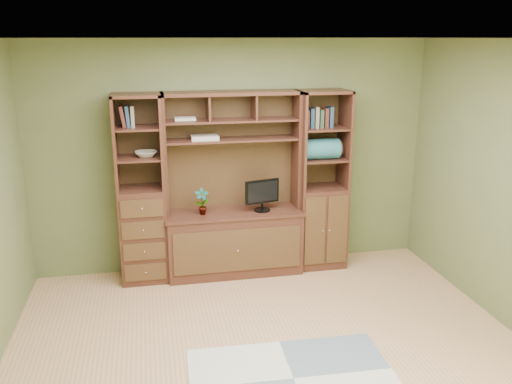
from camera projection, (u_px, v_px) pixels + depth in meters
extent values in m
cube|color=tan|center=(272.00, 354.00, 4.62)|extent=(4.60, 4.10, 0.04)
cube|color=white|center=(275.00, 38.00, 3.91)|extent=(4.60, 4.10, 0.04)
cube|color=olive|center=(233.00, 157.00, 6.15)|extent=(4.50, 0.04, 2.60)
cube|color=olive|center=(378.00, 346.00, 2.38)|extent=(4.50, 0.04, 2.60)
cube|color=#4B251A|center=(234.00, 186.00, 5.97)|extent=(1.54, 0.53, 2.05)
cube|color=#4B251A|center=(141.00, 190.00, 5.81)|extent=(0.50, 0.45, 2.05)
cube|color=#4B251A|center=(321.00, 180.00, 6.20)|extent=(0.55, 0.45, 2.05)
cube|color=#A5ABAB|center=(293.00, 379.00, 4.28)|extent=(1.67, 1.15, 0.01)
cube|color=black|center=(262.00, 190.00, 6.01)|extent=(0.44, 0.27, 0.50)
imported|color=#AC503A|center=(202.00, 202.00, 5.91)|extent=(0.16, 0.11, 0.30)
cube|color=beige|center=(205.00, 137.00, 5.85)|extent=(0.29, 0.21, 0.05)
imported|color=beige|center=(146.00, 154.00, 5.72)|extent=(0.23, 0.23, 0.06)
cube|color=#2E7079|center=(321.00, 149.00, 6.04)|extent=(0.39, 0.23, 0.23)
cube|color=brown|center=(333.00, 148.00, 6.21)|extent=(0.31, 0.17, 0.17)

